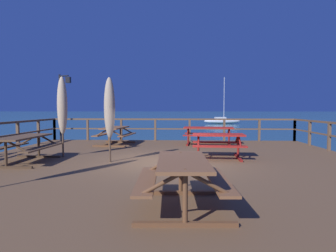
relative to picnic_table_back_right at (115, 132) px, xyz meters
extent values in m
plane|color=#2D5B6B|center=(2.46, -4.01, -1.44)|extent=(600.00, 600.00, 0.00)
cube|color=brown|center=(2.46, -4.01, -1.00)|extent=(12.15, 11.80, 0.89)
cube|color=brown|center=(2.46, 1.74, 0.49)|extent=(11.85, 0.09, 0.08)
cube|color=brown|center=(2.46, 1.74, 0.02)|extent=(11.85, 0.07, 0.06)
cube|color=brown|center=(-3.47, 1.74, -0.03)|extent=(0.10, 0.10, 1.05)
cube|color=brown|center=(-1.77, 1.74, -0.03)|extent=(0.10, 0.10, 1.05)
cube|color=brown|center=(-0.08, 1.74, -0.03)|extent=(0.10, 0.10, 1.05)
cube|color=brown|center=(1.61, 1.74, -0.03)|extent=(0.10, 0.10, 1.05)
cube|color=brown|center=(3.31, 1.74, -0.03)|extent=(0.10, 0.10, 1.05)
cube|color=brown|center=(5.00, 1.74, -0.03)|extent=(0.10, 0.10, 1.05)
cube|color=brown|center=(6.69, 1.74, -0.03)|extent=(0.10, 0.10, 1.05)
cube|color=brown|center=(8.38, 1.74, -0.03)|extent=(0.10, 0.10, 1.05)
cube|color=brown|center=(-3.47, -1.55, -0.03)|extent=(0.10, 0.10, 1.05)
cube|color=brown|center=(-3.47, 0.10, -0.03)|extent=(0.10, 0.10, 1.05)
cube|color=brown|center=(-3.47, 1.74, -0.03)|extent=(0.10, 0.10, 1.05)
cube|color=brown|center=(8.38, -1.55, -0.03)|extent=(0.10, 0.10, 1.05)
cube|color=brown|center=(8.38, 0.10, -0.03)|extent=(0.10, 0.10, 1.05)
cube|color=brown|center=(8.38, 1.74, -0.03)|extent=(0.10, 0.10, 1.05)
cube|color=brown|center=(0.00, 0.00, 0.18)|extent=(0.95, 2.00, 0.05)
cube|color=brown|center=(0.56, -0.06, -0.12)|extent=(0.47, 1.95, 0.04)
cube|color=brown|center=(-0.56, 0.06, -0.12)|extent=(0.47, 1.95, 0.04)
cube|color=brown|center=(-0.08, -0.78, -0.53)|extent=(1.40, 0.22, 0.06)
cylinder|color=brown|center=(-0.08, -0.78, -0.19)|extent=(0.07, 0.07, 0.74)
cylinder|color=brown|center=(0.20, -0.81, 0.03)|extent=(0.63, 0.12, 0.37)
cylinder|color=brown|center=(-0.36, -0.75, 0.03)|extent=(0.63, 0.12, 0.37)
cube|color=brown|center=(0.08, 0.78, -0.53)|extent=(1.40, 0.22, 0.06)
cylinder|color=brown|center=(0.08, 0.78, -0.19)|extent=(0.07, 0.07, 0.74)
cylinder|color=brown|center=(0.36, 0.75, 0.03)|extent=(0.63, 0.12, 0.37)
cylinder|color=brown|center=(-0.20, 0.81, 0.03)|extent=(0.63, 0.12, 0.37)
cube|color=brown|center=(-1.68, -4.36, 0.18)|extent=(0.78, 2.09, 0.05)
cube|color=brown|center=(-1.12, -4.36, -0.12)|extent=(0.30, 2.09, 0.04)
cube|color=brown|center=(-2.24, -4.35, -0.12)|extent=(0.30, 2.09, 0.04)
cube|color=#432F1F|center=(-1.69, -5.22, -0.53)|extent=(1.40, 0.09, 0.06)
cylinder|color=#432F1F|center=(-1.69, -5.22, -0.19)|extent=(0.07, 0.07, 0.74)
cylinder|color=#432F1F|center=(-1.41, -5.22, 0.03)|extent=(0.63, 0.06, 0.37)
cube|color=#432F1F|center=(-1.67, -3.49, -0.53)|extent=(1.40, 0.09, 0.06)
cylinder|color=#432F1F|center=(-1.67, -3.49, -0.19)|extent=(0.07, 0.07, 0.74)
cylinder|color=#432F1F|center=(-1.39, -3.50, 0.03)|extent=(0.63, 0.06, 0.37)
cylinder|color=#432F1F|center=(-1.95, -3.49, 0.03)|extent=(0.63, 0.06, 0.37)
cube|color=maroon|center=(4.06, -3.34, 0.18)|extent=(1.64, 0.83, 0.05)
cube|color=maroon|center=(4.03, -3.90, -0.12)|extent=(1.62, 0.35, 0.04)
cube|color=maroon|center=(4.09, -2.78, -0.12)|extent=(1.62, 0.35, 0.04)
cube|color=maroon|center=(3.44, -3.31, -0.53)|extent=(0.15, 1.40, 0.06)
cylinder|color=maroon|center=(3.44, -3.31, -0.19)|extent=(0.07, 0.07, 0.74)
cylinder|color=maroon|center=(3.42, -3.59, 0.03)|extent=(0.09, 0.63, 0.37)
cylinder|color=maroon|center=(3.45, -3.03, 0.03)|extent=(0.09, 0.63, 0.37)
cube|color=maroon|center=(4.68, -3.37, -0.53)|extent=(0.15, 1.40, 0.06)
cylinder|color=maroon|center=(4.68, -3.37, -0.19)|extent=(0.07, 0.07, 0.74)
cylinder|color=maroon|center=(4.67, -3.65, 0.03)|extent=(0.09, 0.63, 0.37)
cylinder|color=maroon|center=(4.70, -3.09, 0.03)|extent=(0.09, 0.63, 0.37)
cube|color=maroon|center=(4.08, 0.19, 0.18)|extent=(2.19, 0.95, 0.05)
cube|color=maroon|center=(4.03, -0.37, -0.12)|extent=(2.15, 0.47, 0.04)
cube|color=maroon|center=(4.13, 0.74, -0.12)|extent=(2.15, 0.47, 0.04)
cube|color=maroon|center=(3.20, 0.27, -0.53)|extent=(0.20, 1.40, 0.06)
cylinder|color=maroon|center=(3.20, 0.27, -0.19)|extent=(0.07, 0.07, 0.74)
cylinder|color=maroon|center=(3.18, -0.01, 0.03)|extent=(0.11, 0.63, 0.37)
cylinder|color=maroon|center=(3.22, 0.54, 0.03)|extent=(0.11, 0.63, 0.37)
cube|color=maroon|center=(4.97, 0.11, -0.53)|extent=(0.20, 1.40, 0.06)
cylinder|color=maroon|center=(4.97, 0.11, -0.19)|extent=(0.07, 0.07, 0.74)
cylinder|color=maroon|center=(4.94, -0.17, 0.03)|extent=(0.11, 0.63, 0.37)
cylinder|color=maroon|center=(4.99, 0.39, 0.03)|extent=(0.11, 0.63, 0.37)
cube|color=brown|center=(2.91, -8.07, 0.18)|extent=(0.83, 1.85, 0.05)
cube|color=brown|center=(3.46, -8.04, -0.12)|extent=(0.35, 1.83, 0.04)
cube|color=brown|center=(2.35, -8.09, -0.12)|extent=(0.35, 1.83, 0.04)
cube|color=brown|center=(2.93, -8.80, -0.53)|extent=(1.40, 0.14, 0.06)
cylinder|color=brown|center=(2.93, -8.80, -0.19)|extent=(0.07, 0.07, 0.74)
cylinder|color=brown|center=(3.21, -8.78, 0.03)|extent=(0.63, 0.08, 0.37)
cylinder|color=brown|center=(2.66, -8.81, 0.03)|extent=(0.63, 0.08, 0.37)
cube|color=brown|center=(2.88, -7.34, -0.53)|extent=(1.40, 0.14, 0.06)
cylinder|color=brown|center=(2.88, -7.34, -0.19)|extent=(0.07, 0.07, 0.74)
cylinder|color=brown|center=(3.15, -7.33, 0.03)|extent=(0.63, 0.08, 0.37)
cylinder|color=brown|center=(2.60, -7.35, 0.03)|extent=(0.63, 0.08, 0.37)
cylinder|color=#4C3828|center=(0.80, -4.15, 0.61)|extent=(0.06, 0.06, 2.34)
ellipsoid|color=tan|center=(0.80, -4.15, 1.03)|extent=(0.32, 0.32, 1.78)
cylinder|color=#685B4C|center=(0.80, -4.15, 0.89)|extent=(0.21, 0.21, 0.05)
cone|color=#4C3828|center=(0.80, -4.15, 1.85)|extent=(0.10, 0.10, 0.14)
cylinder|color=#4C3828|center=(-0.95, -3.32, 0.67)|extent=(0.06, 0.06, 2.46)
ellipsoid|color=tan|center=(-0.95, -3.32, 1.10)|extent=(0.32, 0.32, 1.87)
cylinder|color=#71614F|center=(-0.95, -3.32, 0.96)|extent=(0.21, 0.21, 0.05)
cone|color=#4C3828|center=(-0.95, -3.32, 1.97)|extent=(0.10, 0.10, 0.14)
cylinder|color=black|center=(-2.92, 1.19, 1.04)|extent=(0.09, 0.09, 3.20)
cylinder|color=black|center=(-2.66, 1.08, 2.56)|extent=(0.53, 0.27, 0.06)
cube|color=black|center=(-2.41, 0.97, 2.36)|extent=(0.20, 0.20, 0.28)
sphere|color=#F4E08C|center=(-2.41, 0.97, 2.36)|extent=(0.14, 0.14, 0.14)
ellipsoid|color=silver|center=(9.74, 36.15, -0.99)|extent=(6.09, 2.04, 0.90)
cube|color=silver|center=(9.44, 36.13, -0.50)|extent=(1.86, 1.20, 0.36)
cylinder|color=silver|center=(10.04, 36.17, 2.78)|extent=(0.10, 0.10, 7.00)
camera|label=1|loc=(2.87, -12.56, 0.99)|focal=31.13mm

